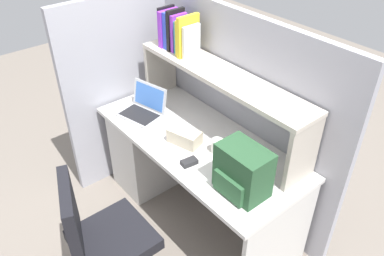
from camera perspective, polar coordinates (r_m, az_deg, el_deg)
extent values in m
plane|color=slate|center=(3.20, 0.71, -12.16)|extent=(8.00, 8.00, 0.00)
cube|color=silver|center=(2.71, 0.82, -1.93)|extent=(1.60, 0.70, 0.03)
cube|color=beige|center=(3.29, -5.42, -2.48)|extent=(0.40, 0.64, 0.70)
cube|color=beige|center=(2.60, 12.37, -16.53)|extent=(0.03, 0.64, 0.70)
cube|color=#9E9EA8|center=(2.89, 6.60, 1.93)|extent=(1.84, 0.05, 1.55)
cube|color=#9E9EA8|center=(3.25, -9.61, 5.66)|extent=(0.05, 1.06, 1.55)
cube|color=#B3A99C|center=(3.17, -4.59, 8.70)|extent=(0.03, 0.28, 0.42)
cube|color=#B3A99C|center=(2.34, 15.86, -3.65)|extent=(0.03, 0.28, 0.42)
cube|color=beige|center=(2.58, 4.33, 7.75)|extent=(1.44, 0.28, 0.03)
cube|color=black|center=(2.95, -3.74, 14.74)|extent=(0.02, 0.14, 0.28)
cube|color=purple|center=(2.93, -3.39, 14.40)|extent=(0.04, 0.17, 0.27)
cube|color=blue|center=(2.90, -2.77, 14.22)|extent=(0.04, 0.16, 0.27)
cube|color=black|center=(2.85, -2.40, 14.17)|extent=(0.03, 0.15, 0.29)
cube|color=purple|center=(2.84, -1.93, 13.73)|extent=(0.03, 0.13, 0.27)
cube|color=teal|center=(2.82, -1.39, 13.26)|extent=(0.03, 0.14, 0.23)
cube|color=yellow|center=(2.79, -0.93, 13.23)|extent=(0.03, 0.17, 0.25)
cube|color=yellow|center=(2.75, -0.57, 13.27)|extent=(0.03, 0.18, 0.29)
cube|color=white|center=(2.73, -0.11, 12.48)|extent=(0.03, 0.14, 0.23)
cube|color=#B7BABF|center=(2.96, -7.55, 1.86)|extent=(0.35, 0.29, 0.02)
cube|color=black|center=(2.95, -7.70, 1.95)|extent=(0.31, 0.23, 0.00)
cube|color=#B7BABF|center=(2.97, -6.19, 4.63)|extent=(0.31, 0.13, 0.20)
cube|color=#3F72CC|center=(2.97, -6.28, 4.57)|extent=(0.27, 0.10, 0.16)
cube|color=#264C2D|center=(2.25, 7.47, -6.16)|extent=(0.30, 0.20, 0.30)
cube|color=#2B5734|center=(2.23, 5.44, -8.63)|extent=(0.22, 0.04, 0.14)
cube|color=#262628|center=(2.49, -0.41, -5.00)|extent=(0.07, 0.11, 0.03)
cylinder|color=white|center=(2.57, 3.67, -2.64)|extent=(0.08, 0.08, 0.10)
cube|color=#BFB299|center=(2.64, -1.09, -1.30)|extent=(0.25, 0.18, 0.10)
cube|color=black|center=(2.49, -11.39, -15.64)|extent=(0.44, 0.44, 0.08)
cube|color=black|center=(2.30, -17.15, -12.49)|extent=(0.40, 0.20, 0.44)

